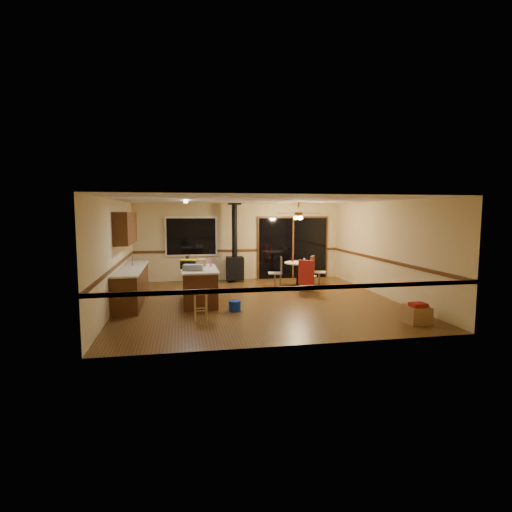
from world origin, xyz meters
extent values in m
plane|color=#543717|center=(0.00, 0.00, 0.00)|extent=(7.00, 7.00, 0.00)
plane|color=silver|center=(0.00, 0.00, 2.60)|extent=(7.00, 7.00, 0.00)
plane|color=#C9B57F|center=(0.00, 3.50, 1.30)|extent=(7.00, 0.00, 7.00)
plane|color=#C9B57F|center=(0.00, -3.50, 1.30)|extent=(7.00, 0.00, 7.00)
plane|color=#C9B57F|center=(-3.50, 0.00, 1.30)|extent=(0.00, 7.00, 7.00)
plane|color=#C9B57F|center=(3.50, 0.00, 1.30)|extent=(0.00, 7.00, 7.00)
cube|color=black|center=(-1.60, 3.45, 1.50)|extent=(1.72, 0.10, 1.32)
cube|color=black|center=(1.90, 3.45, 1.05)|extent=(2.52, 0.10, 2.10)
cube|color=#4D2A13|center=(-3.20, 0.50, 0.43)|extent=(0.60, 3.00, 0.86)
cube|color=beige|center=(-3.20, 0.50, 0.88)|extent=(0.64, 3.04, 0.04)
cube|color=#4D2A13|center=(-3.33, 0.70, 1.90)|extent=(0.35, 2.00, 0.80)
cube|color=#4F2813|center=(-1.50, 0.00, 0.43)|extent=(0.80, 1.60, 0.86)
cube|color=beige|center=(-1.50, 0.00, 0.88)|extent=(0.88, 1.68, 0.04)
cube|color=black|center=(-0.20, 3.05, 0.46)|extent=(0.55, 0.50, 0.75)
cylinder|color=black|center=(-0.20, 3.05, 1.71)|extent=(0.18, 0.18, 1.77)
cylinder|color=brown|center=(1.56, 1.66, 2.25)|extent=(0.24, 0.24, 0.10)
cylinder|color=brown|center=(1.56, 1.66, 2.52)|extent=(0.05, 0.05, 0.16)
sphere|color=#FFD88C|center=(1.56, 1.66, 2.13)|extent=(0.16, 0.16, 0.16)
cube|color=white|center=(-1.80, 0.30, 2.56)|extent=(0.10, 1.20, 0.04)
cube|color=slate|center=(-1.66, -0.34, 0.97)|extent=(0.51, 0.35, 0.15)
cube|color=black|center=(-1.77, -0.01, 1.00)|extent=(0.41, 0.28, 0.20)
cube|color=gold|center=(-1.77, -0.01, 1.12)|extent=(0.41, 0.28, 0.03)
cube|color=olive|center=(-1.42, 0.49, 0.99)|extent=(0.21, 0.28, 0.18)
cylinder|color=black|center=(-1.79, 0.20, 1.05)|extent=(0.09, 0.09, 0.30)
cylinder|color=#D84C8C|center=(-1.20, 0.25, 1.00)|extent=(0.07, 0.07, 0.20)
cylinder|color=white|center=(-1.37, 0.62, 0.98)|extent=(0.07, 0.07, 0.17)
cylinder|color=tan|center=(-1.55, -1.52, 0.31)|extent=(0.37, 0.37, 0.62)
cylinder|color=#0B2EA7|center=(-0.72, -0.88, 0.12)|extent=(0.34, 0.34, 0.23)
cylinder|color=black|center=(1.56, 1.66, 0.02)|extent=(0.52, 0.52, 0.04)
cylinder|color=black|center=(1.56, 1.66, 0.39)|extent=(0.10, 0.10, 0.70)
cylinder|color=beige|center=(1.56, 1.66, 0.76)|extent=(0.84, 0.84, 0.04)
cylinder|color=#590C14|center=(1.41, 1.76, 0.85)|extent=(0.07, 0.07, 0.14)
cylinder|color=beige|center=(1.74, 1.61, 0.84)|extent=(0.07, 0.07, 0.13)
cube|color=tan|center=(0.86, 1.76, 0.45)|extent=(0.46, 0.46, 0.03)
cube|color=slate|center=(1.05, 1.73, 0.70)|extent=(0.09, 0.40, 0.50)
cube|color=tan|center=(1.66, 0.96, 0.45)|extent=(0.56, 0.56, 0.03)
cube|color=slate|center=(1.56, 0.81, 0.70)|extent=(0.35, 0.25, 0.50)
cube|color=#9F1B12|center=(1.54, 0.79, 0.60)|extent=(0.42, 0.33, 0.70)
cube|color=tan|center=(2.26, 1.71, 0.45)|extent=(0.53, 0.53, 0.03)
cube|color=slate|center=(2.09, 1.80, 0.70)|extent=(0.20, 0.37, 0.50)
cube|color=black|center=(2.07, 1.80, 0.60)|extent=(0.28, 0.44, 0.70)
cube|color=olive|center=(-1.45, 3.10, 0.18)|extent=(0.48, 0.40, 0.37)
cube|color=olive|center=(2.86, -2.64, 0.17)|extent=(0.47, 0.40, 0.35)
cube|color=olive|center=(2.98, -2.37, 0.17)|extent=(0.42, 0.36, 0.34)
cube|color=maroon|center=(2.86, -2.64, 0.39)|extent=(0.32, 0.27, 0.08)
camera|label=1|loc=(-1.92, -9.96, 2.29)|focal=28.00mm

